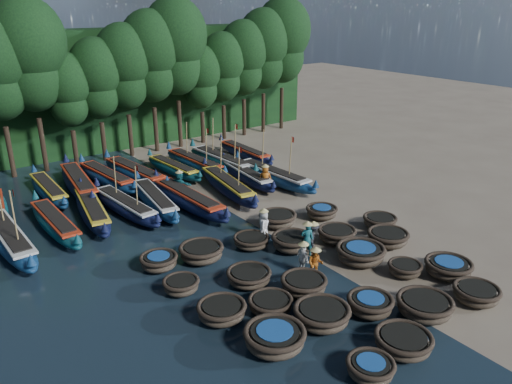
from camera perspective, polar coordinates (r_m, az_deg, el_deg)
ground at (r=26.87m, az=3.16°, el=-5.73°), size 120.00×120.00×0.00m
foliage_wall at (r=45.19m, az=-16.42°, el=11.14°), size 40.00×3.00×10.00m
coracle_1 at (r=18.40m, az=12.94°, el=-19.02°), size 2.07×2.07×0.67m
coracle_2 at (r=19.78m, az=16.49°, el=-16.09°), size 2.26×2.26×0.72m
coracle_3 at (r=21.91m, az=18.71°, el=-12.24°), size 2.66×2.66×0.80m
coracle_4 at (r=23.63m, az=23.87°, el=-10.56°), size 2.16×2.16×0.72m
coracle_5 at (r=19.11m, az=2.15°, el=-16.31°), size 2.76×2.76×0.83m
coracle_6 at (r=20.47m, az=7.53°, el=-13.74°), size 2.54×2.54×0.81m
coracle_7 at (r=21.44m, az=12.92°, el=-12.40°), size 2.11×2.11×0.78m
coracle_8 at (r=24.61m, az=16.66°, el=-8.37°), size 1.62×1.62×0.64m
coracle_9 at (r=25.18m, az=21.12°, el=-8.04°), size 2.67×2.67×0.77m
coracle_10 at (r=20.65m, az=-3.95°, el=-13.39°), size 2.39×2.39×0.72m
coracle_11 at (r=21.10m, az=1.67°, el=-12.67°), size 2.17×2.17×0.65m
coracle_12 at (r=22.36m, az=5.49°, el=-10.46°), size 2.15×2.15×0.75m
coracle_13 at (r=25.20m, az=11.86°, el=-6.85°), size 2.76×2.76×0.84m
coracle_14 at (r=27.22m, az=14.84°, el=-5.04°), size 2.70×2.70×0.78m
coracle_15 at (r=22.55m, az=-8.55°, el=-10.47°), size 1.79×1.79×0.66m
coracle_16 at (r=22.93m, az=-0.81°, el=-9.61°), size 2.57×2.57×0.68m
coracle_17 at (r=25.86m, az=4.14°, el=-5.68°), size 2.26×2.26×0.85m
coracle_18 at (r=27.01m, az=9.23°, el=-4.80°), size 2.46×2.46×0.77m
coracle_19 at (r=29.14m, az=13.97°, el=-3.26°), size 2.34×2.34×0.71m
coracle_20 at (r=24.52m, az=-11.04°, el=-7.77°), size 1.97×1.97×0.74m
coracle_21 at (r=24.94m, az=-6.26°, el=-6.84°), size 2.24×2.24×0.83m
coracle_22 at (r=26.14m, az=-0.53°, el=-5.60°), size 2.05×2.05×0.64m
coracle_23 at (r=28.49m, az=2.51°, el=-3.08°), size 2.16×2.16×0.80m
coracle_24 at (r=29.77m, az=7.52°, el=-2.24°), size 2.16×2.16×0.72m
long_boat_0 at (r=28.83m, az=-26.33°, el=-4.79°), size 1.77×8.79×3.73m
long_boat_1 at (r=29.95m, az=-21.96°, el=-3.29°), size 1.52×7.92×1.39m
long_boat_2 at (r=30.93m, az=-18.20°, el=-2.00°), size 2.69×8.01×1.43m
long_boat_3 at (r=31.08m, az=-14.73°, el=-1.52°), size 2.08×7.95×3.39m
long_boat_4 at (r=31.60m, az=-11.47°, el=-0.86°), size 2.47×7.94×1.41m
long_boat_5 at (r=31.18m, az=-7.73°, el=-0.83°), size 1.83×8.69×1.53m
long_boat_6 at (r=33.26m, az=-3.26°, el=0.73°), size 2.77×8.39×3.61m
long_boat_7 at (r=35.42m, az=-1.08°, el=1.91°), size 2.07×7.47×1.32m
long_boat_8 at (r=35.12m, az=1.99°, el=1.87°), size 1.99×8.62×3.67m
long_boat_10 at (r=35.39m, az=-22.61°, el=0.25°), size 1.42×7.66×1.35m
long_boat_11 at (r=35.74m, az=-19.61°, el=1.01°), size 2.60×8.95×1.59m
long_boat_12 at (r=36.50m, az=-16.71°, el=1.66°), size 2.31×8.14×1.44m
long_boat_13 at (r=36.74m, az=-13.65°, el=2.15°), size 2.49×8.61×1.52m
long_boat_14 at (r=37.55m, az=-9.43°, el=2.72°), size 1.80×7.23×1.28m
long_boat_15 at (r=38.33m, az=-6.99°, el=3.33°), size 1.81×8.21×3.49m
long_boat_16 at (r=38.52m, az=-3.94°, el=3.59°), size 1.90×8.75×3.72m
long_boat_17 at (r=40.86m, az=-1.30°, el=4.54°), size 1.47×7.67×1.35m
fisherman_0 at (r=26.58m, az=0.88°, el=-3.76°), size 1.01×1.02×1.98m
fisherman_1 at (r=25.19m, az=5.86°, el=-5.23°), size 0.78×0.70×1.98m
fisherman_2 at (r=23.34m, az=6.79°, el=-7.98°), size 0.92×0.93×1.71m
fisherman_3 at (r=25.59m, az=6.53°, el=-5.13°), size 1.19×1.17×1.84m
fisherman_4 at (r=23.54m, az=5.40°, el=-7.46°), size 0.58×1.02×1.84m
fisherman_5 at (r=32.84m, az=-8.69°, el=0.91°), size 1.04×1.75×2.00m
fisherman_6 at (r=33.63m, az=1.07°, el=1.67°), size 1.04×0.99×1.99m
tree_4 at (r=39.48m, az=-24.56°, el=14.23°), size 5.34×5.34×12.58m
tree_5 at (r=40.37m, az=-20.78°, el=10.96°), size 3.68×3.68×8.68m
tree_6 at (r=40.96m, az=-17.78°, el=12.40°), size 4.09×4.09×9.65m
tree_7 at (r=41.68m, az=-14.84°, el=13.76°), size 4.51×4.51×10.63m
tree_8 at (r=42.52m, az=-11.97°, el=15.04°), size 4.92×4.92×11.60m
tree_9 at (r=43.48m, az=-9.20°, el=16.23°), size 5.34×5.34×12.58m
tree_10 at (r=44.88m, az=-6.34°, el=13.03°), size 3.68×3.68×8.68m
tree_11 at (r=45.99m, az=-3.83°, el=14.15°), size 4.09×4.09×9.65m
tree_12 at (r=47.20m, az=-1.42°, el=15.19°), size 4.51×4.51×10.63m
tree_13 at (r=48.49m, az=0.88°, el=16.15°), size 4.92×4.92×11.60m
tree_14 at (r=49.87m, az=3.08°, el=17.03°), size 5.34×5.34×12.58m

